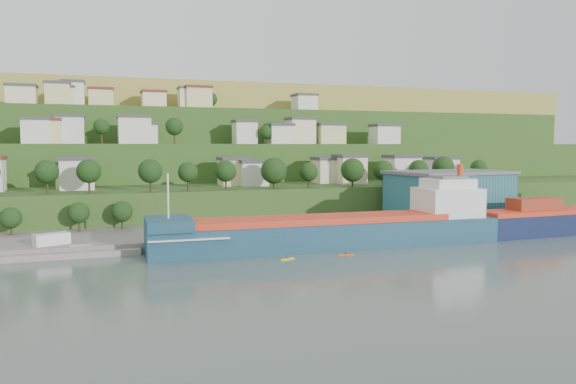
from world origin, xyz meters
name	(u,v)px	position (x,y,z in m)	size (l,w,h in m)	color
ground	(332,256)	(0.00, 0.00, 0.00)	(500.00, 500.00, 0.00)	#44534D
quay	(361,231)	(20.00, 28.00, 0.00)	(220.00, 26.00, 4.00)	slate
pebble_beach	(35,253)	(-55.00, 22.00, 0.00)	(40.00, 18.00, 2.40)	slate
hillside	(192,190)	(-0.03, 168.68, 0.09)	(360.00, 211.23, 96.00)	#284719
cargo_ship_near	(340,232)	(5.91, 9.48, 3.10)	(75.83, 13.79, 19.42)	navy
cargo_ship_far	(576,220)	(70.74, 9.71, 2.78)	(65.11, 13.07, 17.59)	#0C1836
warehouse	(449,195)	(45.85, 27.91, 8.43)	(32.72, 21.95, 12.80)	#1B4953
caravan	(52,241)	(-51.63, 19.17, 2.74)	(6.59, 2.75, 3.08)	silver
dinghy	(81,247)	(-46.20, 16.62, 1.62)	(4.15, 1.56, 0.83)	silver
kayak_orange	(346,254)	(3.03, -0.12, 0.23)	(3.09, 1.38, 0.77)	orange
kayak_yellow	(287,258)	(-9.18, -0.15, 0.23)	(3.14, 1.71, 0.79)	yellow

